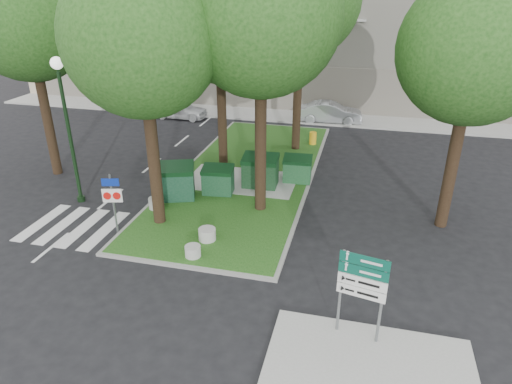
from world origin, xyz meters
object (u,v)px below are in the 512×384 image
(tree_street_left, at_px, (27,3))
(traffic_sign_pole, at_px, (113,196))
(tree_median_near_left, at_px, (143,22))
(dumpster_a, at_px, (175,182))
(dumpster_b, at_px, (218,180))
(tree_street_right, at_px, (480,34))
(bollard_right, at_px, (193,251))
(car_silver, at_px, (330,113))
(car_white, at_px, (180,109))
(street_lamp, at_px, (66,115))
(bollard_left, at_px, (156,203))
(dumpster_c, at_px, (260,171))
(dumpster_d, at_px, (297,169))
(litter_bin, at_px, (313,138))
(bollard_mid, at_px, (207,234))
(directional_sign, at_px, (362,284))
(tree_median_mid, at_px, (221,18))

(tree_street_left, xyz_separation_m, traffic_sign_pole, (5.69, -4.61, -6.14))
(tree_median_near_left, height_order, traffic_sign_pole, tree_median_near_left)
(dumpster_a, xyz_separation_m, dumpster_b, (1.60, 0.89, -0.13))
(tree_median_near_left, xyz_separation_m, tree_street_right, (10.50, 2.50, -0.33))
(dumpster_b, bearing_deg, tree_street_right, -9.26)
(bollard_right, distance_m, car_silver, 17.56)
(tree_street_right, height_order, car_white, tree_street_right)
(tree_street_right, distance_m, street_lamp, 15.12)
(traffic_sign_pole, bearing_deg, bollard_left, 58.15)
(dumpster_c, relative_size, dumpster_d, 1.20)
(dumpster_b, xyz_separation_m, street_lamp, (-5.48, -1.97, 3.04))
(dumpster_b, height_order, litter_bin, dumpster_b)
(tree_median_near_left, distance_m, dumpster_a, 6.80)
(bollard_left, distance_m, bollard_right, 4.05)
(tree_median_near_left, bearing_deg, bollard_mid, -23.42)
(tree_street_left, height_order, tree_street_right, tree_street_left)
(tree_street_right, height_order, bollard_right, tree_street_right)
(tree_median_near_left, distance_m, directional_sign, 10.42)
(dumpster_b, xyz_separation_m, dumpster_c, (1.60, 1.16, 0.11))
(tree_median_mid, bearing_deg, bollard_left, -102.05)
(dumpster_a, height_order, car_white, dumpster_a)
(tree_median_near_left, xyz_separation_m, dumpster_d, (4.41, 5.04, -6.62))
(directional_sign, relative_size, car_white, 0.66)
(dumpster_b, distance_m, dumpster_d, 3.76)
(tree_median_near_left, relative_size, tree_median_mid, 1.05)
(tree_median_near_left, bearing_deg, litter_bin, 66.86)
(bollard_left, relative_size, car_silver, 0.15)
(tree_median_mid, xyz_separation_m, traffic_sign_pole, (-1.81, -7.60, -5.46))
(street_lamp, distance_m, traffic_sign_pole, 4.20)
(bollard_right, distance_m, bollard_mid, 1.13)
(bollard_mid, xyz_separation_m, litter_bin, (2.28, 11.30, 0.13))
(tree_median_near_left, distance_m, litter_bin, 13.20)
(dumpster_b, bearing_deg, tree_median_near_left, -120.17)
(tree_street_right, bearing_deg, tree_median_mid, 158.20)
(traffic_sign_pole, bearing_deg, dumpster_d, 32.14)
(directional_sign, bearing_deg, dumpster_a, 151.61)
(bollard_left, xyz_separation_m, bollard_right, (2.73, -2.99, -0.03))
(tree_street_left, height_order, directional_sign, tree_street_left)
(dumpster_c, bearing_deg, tree_median_mid, 132.41)
(tree_street_right, xyz_separation_m, directional_sign, (-2.96, -7.06, -5.23))
(street_lamp, bearing_deg, tree_street_left, 138.05)
(dumpster_b, distance_m, directional_sign, 9.82)
(bollard_right, height_order, car_silver, car_silver)
(bollard_left, bearing_deg, car_white, 108.53)
(dumpster_c, xyz_separation_m, bollard_mid, (-0.74, -5.03, -0.48))
(bollard_left, distance_m, car_white, 13.66)
(dumpster_a, height_order, bollard_mid, dumpster_a)
(tree_median_near_left, height_order, tree_street_right, tree_median_near_left)
(street_lamp, bearing_deg, tree_median_mid, 49.68)
(dumpster_a, xyz_separation_m, traffic_sign_pole, (-1.00, -3.16, 0.67))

